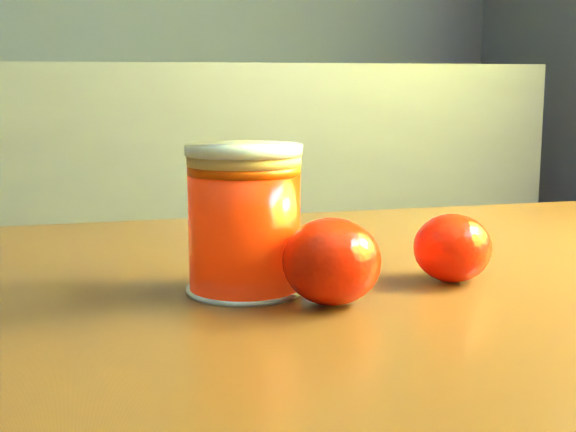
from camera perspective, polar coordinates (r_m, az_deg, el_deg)
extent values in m
cube|color=brown|center=(0.67, 10.90, -5.82)|extent=(0.95, 0.67, 0.04)
cylinder|color=#FF2805|center=(0.60, -3.11, -0.92)|extent=(0.08, 0.08, 0.10)
cylinder|color=#DDAA5A|center=(0.59, -3.16, 4.01)|extent=(0.08, 0.08, 0.01)
cylinder|color=silver|center=(0.59, -3.16, 4.63)|extent=(0.09, 0.09, 0.01)
ellipsoid|color=red|center=(0.57, 3.12, -3.24)|extent=(0.09, 0.09, 0.06)
ellipsoid|color=red|center=(0.64, 11.61, -2.24)|extent=(0.07, 0.07, 0.05)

